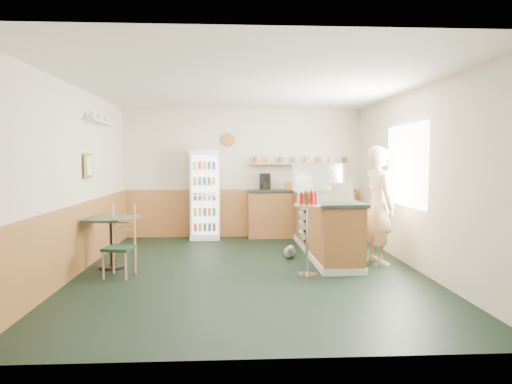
{
  "coord_description": "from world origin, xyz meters",
  "views": [
    {
      "loc": [
        -0.26,
        -6.65,
        1.66
      ],
      "look_at": [
        0.14,
        0.6,
        1.12
      ],
      "focal_mm": 32.0,
      "sensor_mm": 36.0,
      "label": 1
    }
  ],
  "objects": [
    {
      "name": "drinks_fridge",
      "position": [
        -0.79,
        2.74,
        0.91
      ],
      "size": [
        0.6,
        0.52,
        1.82
      ],
      "color": "white",
      "rests_on": "ground"
    },
    {
      "name": "service_counter",
      "position": [
        1.35,
        1.07,
        0.46
      ],
      "size": [
        0.68,
        3.01,
        1.01
      ],
      "color": "#AA6B37",
      "rests_on": "ground"
    },
    {
      "name": "ground",
      "position": [
        0.0,
        0.0,
        0.0
      ],
      "size": [
        6.0,
        6.0,
        0.0
      ],
      "primitive_type": "plane",
      "color": "black",
      "rests_on": "ground"
    },
    {
      "name": "back_counter",
      "position": [
        1.19,
        2.8,
        0.55
      ],
      "size": [
        2.24,
        0.42,
        1.69
      ],
      "color": "#AA6B37",
      "rests_on": "ground"
    },
    {
      "name": "shopkeeper",
      "position": [
        2.05,
        0.32,
        0.92
      ],
      "size": [
        0.57,
        0.7,
        1.85
      ],
      "primitive_type": "imported",
      "rotation": [
        0.0,
        0.0,
        1.79
      ],
      "color": "tan",
      "rests_on": "ground"
    },
    {
      "name": "cafe_table",
      "position": [
        -2.05,
        0.27,
        0.54
      ],
      "size": [
        0.74,
        0.74,
        0.77
      ],
      "rotation": [
        0.0,
        0.0,
        -0.05
      ],
      "color": "black",
      "rests_on": "ground"
    },
    {
      "name": "condiment_stand",
      "position": [
        0.82,
        -0.33,
        0.8
      ],
      "size": [
        0.38,
        0.38,
        1.18
      ],
      "rotation": [
        0.0,
        0.0,
        -0.44
      ],
      "color": "silver",
      "rests_on": "ground"
    },
    {
      "name": "cash_register",
      "position": [
        1.35,
        0.06,
        1.11
      ],
      "size": [
        0.36,
        0.38,
        0.2
      ],
      "primitive_type": "cube",
      "rotation": [
        0.0,
        0.0,
        -0.03
      ],
      "color": "beige",
      "rests_on": "service_counter"
    },
    {
      "name": "cafe_chair",
      "position": [
        -1.82,
        -0.18,
        0.53
      ],
      "size": [
        0.44,
        0.44,
        1.02
      ],
      "rotation": [
        0.0,
        0.0,
        -0.19
      ],
      "color": "#15311D",
      "rests_on": "ground"
    },
    {
      "name": "display_case",
      "position": [
        1.35,
        1.78,
        1.28
      ],
      "size": [
        0.94,
        0.49,
        0.54
      ],
      "color": "silver",
      "rests_on": "service_counter"
    },
    {
      "name": "dog_doorstop",
      "position": [
        0.72,
        0.79,
        0.11
      ],
      "size": [
        0.2,
        0.25,
        0.24
      ],
      "rotation": [
        0.0,
        0.0,
        0.3
      ],
      "color": "gray",
      "rests_on": "ground"
    },
    {
      "name": "room_envelope",
      "position": [
        -0.23,
        0.73,
        1.52
      ],
      "size": [
        5.04,
        6.02,
        2.72
      ],
      "color": "beige",
      "rests_on": "ground"
    },
    {
      "name": "newspaper_rack",
      "position": [
        0.99,
        1.23,
        0.56
      ],
      "size": [
        0.09,
        0.41,
        0.66
      ],
      "color": "black",
      "rests_on": "ground"
    }
  ]
}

